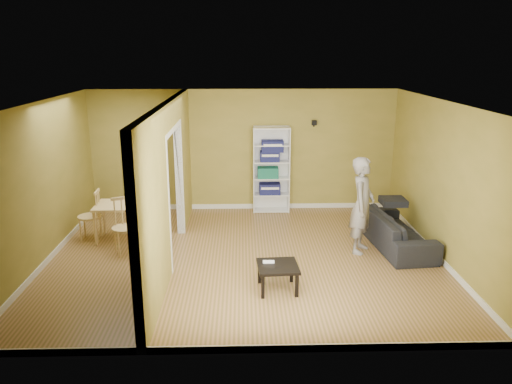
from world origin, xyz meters
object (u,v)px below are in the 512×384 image
chair_far (136,206)px  coffee_table (278,269)px  bookshelf (271,169)px  chair_left (89,215)px  chair_near (125,227)px  dining_table (126,208)px  sofa (396,225)px  person (363,197)px

chair_far → coffee_table: bearing=115.7°
bookshelf → coffee_table: (-0.12, -3.76, -0.59)m
chair_left → chair_near: 1.05m
dining_table → chair_near: chair_near is taller
chair_near → chair_left: bearing=115.5°
sofa → chair_far: bearing=72.0°
bookshelf → chair_near: 3.54m
chair_far → dining_table: bearing=66.4°
person → chair_near: size_ratio=2.02×
person → bookshelf: (-1.42, 2.35, -0.06)m
chair_far → chair_left: bearing=20.6°
bookshelf → chair_left: bookshelf is taller
bookshelf → chair_far: size_ratio=1.98×
chair_left → chair_near: chair_near is taller
bookshelf → chair_near: bookshelf is taller
person → chair_far: bearing=97.6°
bookshelf → coffee_table: 3.81m
sofa → bookshelf: size_ratio=1.10×
person → chair_near: bearing=114.6°
dining_table → chair_far: bearing=84.5°
coffee_table → chair_far: bearing=133.7°
bookshelf → chair_far: bookshelf is taller
sofa → dining_table: size_ratio=1.86×
person → bookshelf: 2.74m
person → dining_table: 4.24m
chair_near → dining_table: bearing=76.3°
sofa → bookshelf: (-2.11, 2.12, 0.53)m
sofa → chair_left: size_ratio=2.15×
sofa → chair_far: size_ratio=2.18×
sofa → chair_near: size_ratio=2.08×
chair_left → person: bearing=79.4°
sofa → person: (-0.69, -0.22, 0.59)m
coffee_table → chair_near: chair_near is taller
sofa → chair_left: 5.55m
chair_near → sofa: bearing=-21.7°
chair_left → bookshelf: bearing=113.3°
dining_table → chair_left: (-0.67, 0.01, -0.13)m
chair_near → chair_far: (-0.07, 1.26, -0.02)m
chair_far → bookshelf: bearing=-176.4°
bookshelf → coffee_table: size_ratio=3.17×
sofa → person: person is taller
dining_table → chair_far: (0.06, 0.59, -0.14)m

